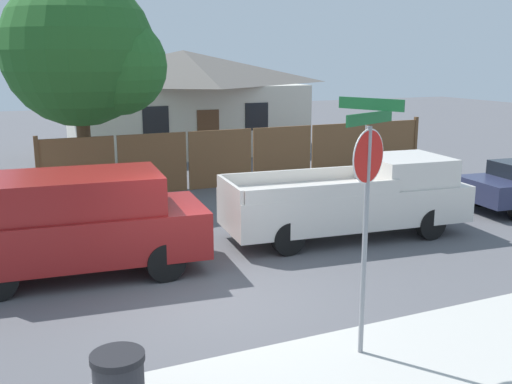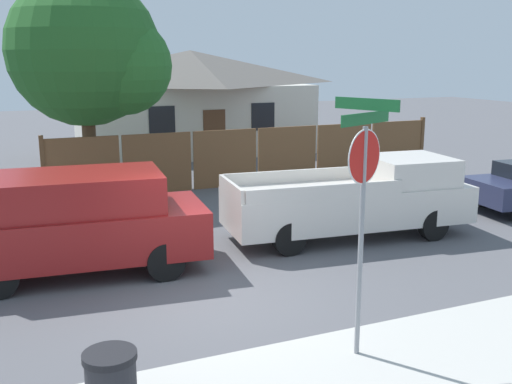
{
  "view_description": "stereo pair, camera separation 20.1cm",
  "coord_description": "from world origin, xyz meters",
  "px_view_note": "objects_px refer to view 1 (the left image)",
  "views": [
    {
      "loc": [
        -3.28,
        -9.04,
        4.01
      ],
      "look_at": [
        1.1,
        0.66,
        1.6
      ],
      "focal_mm": 42.0,
      "sensor_mm": 36.0,
      "label": 1
    },
    {
      "loc": [
        -3.1,
        -9.12,
        4.01
      ],
      "look_at": [
        1.1,
        0.66,
        1.6
      ],
      "focal_mm": 42.0,
      "sensor_mm": 36.0,
      "label": 2
    }
  ],
  "objects_px": {
    "house": "(184,99)",
    "oak_tree": "(87,54)",
    "stop_sign": "(367,183)",
    "red_suv": "(78,221)",
    "orange_pickup": "(355,199)"
  },
  "relations": [
    {
      "from": "house",
      "to": "red_suv",
      "type": "xyz_separation_m",
      "value": [
        -6.51,
        -13.89,
        -1.19
      ]
    },
    {
      "from": "oak_tree",
      "to": "stop_sign",
      "type": "distance_m",
      "value": 11.88
    },
    {
      "from": "house",
      "to": "red_suv",
      "type": "relative_size",
      "value": 2.08
    },
    {
      "from": "house",
      "to": "stop_sign",
      "type": "relative_size",
      "value": 2.85
    },
    {
      "from": "oak_tree",
      "to": "house",
      "type": "bearing_deg",
      "value": 54.1
    },
    {
      "from": "red_suv",
      "to": "stop_sign",
      "type": "xyz_separation_m",
      "value": [
        3.07,
        -4.79,
        1.38
      ]
    },
    {
      "from": "red_suv",
      "to": "house",
      "type": "bearing_deg",
      "value": 70.53
    },
    {
      "from": "oak_tree",
      "to": "stop_sign",
      "type": "xyz_separation_m",
      "value": [
        1.65,
        -11.64,
        -1.68
      ]
    },
    {
      "from": "oak_tree",
      "to": "red_suv",
      "type": "xyz_separation_m",
      "value": [
        -1.42,
        -6.85,
        -3.06
      ]
    },
    {
      "from": "orange_pickup",
      "to": "oak_tree",
      "type": "bearing_deg",
      "value": 129.88
    },
    {
      "from": "house",
      "to": "red_suv",
      "type": "height_order",
      "value": "house"
    },
    {
      "from": "oak_tree",
      "to": "red_suv",
      "type": "relative_size",
      "value": 1.33
    },
    {
      "from": "house",
      "to": "oak_tree",
      "type": "bearing_deg",
      "value": -125.9
    },
    {
      "from": "house",
      "to": "oak_tree",
      "type": "height_order",
      "value": "oak_tree"
    },
    {
      "from": "house",
      "to": "oak_tree",
      "type": "xyz_separation_m",
      "value": [
        -5.1,
        -7.04,
        1.87
      ]
    }
  ]
}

